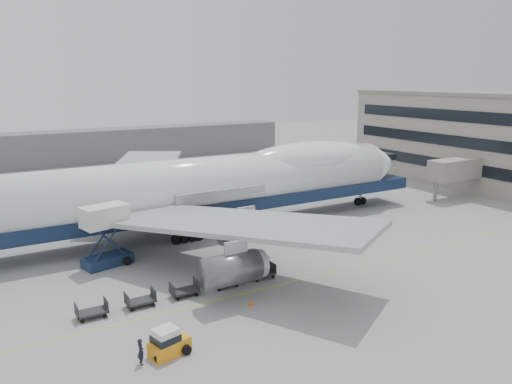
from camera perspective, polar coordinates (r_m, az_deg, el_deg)
ground at (r=49.93m, az=-0.50°, el=-8.07°), size 260.00×260.00×0.00m
apron_line at (r=45.21m, az=3.37°, el=-10.40°), size 60.00×0.15×0.01m
hangar at (r=112.10m, az=-23.51°, el=4.48°), size 110.00×8.00×7.00m
airliner at (r=58.88m, az=-5.82°, el=0.84°), size 67.00×55.30×19.98m
catering_truck at (r=50.29m, az=-16.81°, el=-4.35°), size 4.99×3.94×6.01m
baggage_tug at (r=34.77m, az=-10.03°, el=-16.62°), size 2.89×2.01×1.93m
ground_worker at (r=34.10m, az=-13.04°, el=-17.33°), size 0.47×0.68×1.78m
traffic_cone at (r=41.10m, az=-0.55°, el=-12.47°), size 0.37×0.37×0.55m
dolly_0 at (r=41.02m, az=-18.26°, el=-12.80°), size 2.30×1.35×1.30m
dolly_1 at (r=41.83m, az=-13.08°, el=-11.94°), size 2.30×1.35×1.30m
dolly_2 at (r=42.97m, az=-8.16°, el=-11.04°), size 2.30×1.35×1.30m
dolly_3 at (r=44.40m, az=-3.56°, el=-10.11°), size 2.30×1.35×1.30m
dolly_4 at (r=46.10m, az=0.70°, el=-9.19°), size 2.30×1.35×1.30m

